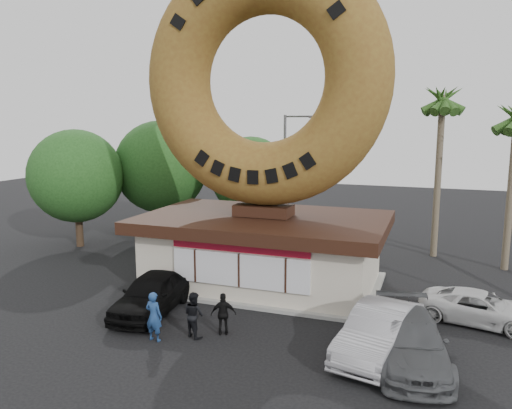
{
  "coord_description": "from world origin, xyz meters",
  "views": [
    {
      "loc": [
        7.38,
        -15.39,
        7.62
      ],
      "look_at": [
        0.35,
        4.0,
        4.15
      ],
      "focal_mm": 35.0,
      "sensor_mm": 36.0,
      "label": 1
    }
  ],
  "objects_px": {
    "car_silver": "(379,331)",
    "car_white": "(481,308)",
    "donut_shop": "(263,248)",
    "car_black": "(151,294)",
    "giant_donut": "(264,80)",
    "street_lamp": "(287,169)",
    "person_left": "(154,316)",
    "person_right": "(224,314)",
    "car_grey": "(410,340)",
    "person_center": "(194,314)"
  },
  "relations": [
    {
      "from": "person_right",
      "to": "car_white",
      "type": "xyz_separation_m",
      "value": [
        8.78,
        4.24,
        -0.16
      ]
    },
    {
      "from": "person_center",
      "to": "car_silver",
      "type": "height_order",
      "value": "person_center"
    },
    {
      "from": "giant_donut",
      "to": "street_lamp",
      "type": "xyz_separation_m",
      "value": [
        -1.86,
        10.0,
        -4.94
      ]
    },
    {
      "from": "person_right",
      "to": "car_silver",
      "type": "distance_m",
      "value": 5.44
    },
    {
      "from": "person_left",
      "to": "car_white",
      "type": "height_order",
      "value": "person_left"
    },
    {
      "from": "giant_donut",
      "to": "car_white",
      "type": "distance_m",
      "value": 12.88
    },
    {
      "from": "giant_donut",
      "to": "person_left",
      "type": "height_order",
      "value": "giant_donut"
    },
    {
      "from": "person_left",
      "to": "car_silver",
      "type": "distance_m",
      "value": 7.68
    },
    {
      "from": "car_black",
      "to": "car_white",
      "type": "distance_m",
      "value": 12.76
    },
    {
      "from": "car_black",
      "to": "person_center",
      "type": "bearing_deg",
      "value": -34.15
    },
    {
      "from": "street_lamp",
      "to": "person_left",
      "type": "height_order",
      "value": "street_lamp"
    },
    {
      "from": "giant_donut",
      "to": "car_grey",
      "type": "height_order",
      "value": "giant_donut"
    },
    {
      "from": "giant_donut",
      "to": "person_center",
      "type": "xyz_separation_m",
      "value": [
        -0.43,
        -6.34,
        -8.59
      ]
    },
    {
      "from": "street_lamp",
      "to": "car_white",
      "type": "height_order",
      "value": "street_lamp"
    },
    {
      "from": "donut_shop",
      "to": "street_lamp",
      "type": "height_order",
      "value": "street_lamp"
    },
    {
      "from": "car_silver",
      "to": "car_white",
      "type": "bearing_deg",
      "value": 61.57
    },
    {
      "from": "person_right",
      "to": "car_grey",
      "type": "height_order",
      "value": "person_right"
    },
    {
      "from": "donut_shop",
      "to": "car_black",
      "type": "bearing_deg",
      "value": -121.96
    },
    {
      "from": "car_silver",
      "to": "car_grey",
      "type": "xyz_separation_m",
      "value": [
        0.98,
        -0.25,
        -0.04
      ]
    },
    {
      "from": "person_left",
      "to": "person_right",
      "type": "height_order",
      "value": "person_left"
    },
    {
      "from": "car_silver",
      "to": "giant_donut",
      "type": "bearing_deg",
      "value": 148.99
    },
    {
      "from": "street_lamp",
      "to": "car_grey",
      "type": "height_order",
      "value": "street_lamp"
    },
    {
      "from": "street_lamp",
      "to": "person_right",
      "type": "distance_m",
      "value": 16.41
    },
    {
      "from": "giant_donut",
      "to": "street_lamp",
      "type": "height_order",
      "value": "giant_donut"
    },
    {
      "from": "donut_shop",
      "to": "car_black",
      "type": "xyz_separation_m",
      "value": [
        -3.05,
        -4.89,
        -0.96
      ]
    },
    {
      "from": "person_center",
      "to": "car_black",
      "type": "height_order",
      "value": "person_center"
    },
    {
      "from": "person_right",
      "to": "car_silver",
      "type": "bearing_deg",
      "value": 161.39
    },
    {
      "from": "person_left",
      "to": "car_silver",
      "type": "xyz_separation_m",
      "value": [
        7.51,
        1.59,
        -0.08
      ]
    },
    {
      "from": "person_center",
      "to": "car_silver",
      "type": "distance_m",
      "value": 6.4
    },
    {
      "from": "car_white",
      "to": "giant_donut",
      "type": "bearing_deg",
      "value": 92.04
    },
    {
      "from": "person_right",
      "to": "person_center",
      "type": "bearing_deg",
      "value": 7.86
    },
    {
      "from": "person_center",
      "to": "car_grey",
      "type": "height_order",
      "value": "person_center"
    },
    {
      "from": "donut_shop",
      "to": "car_black",
      "type": "distance_m",
      "value": 5.84
    },
    {
      "from": "giant_donut",
      "to": "car_silver",
      "type": "relative_size",
      "value": 2.31
    },
    {
      "from": "car_white",
      "to": "street_lamp",
      "type": "bearing_deg",
      "value": 55.54
    },
    {
      "from": "car_grey",
      "to": "car_white",
      "type": "distance_m",
      "value": 4.81
    },
    {
      "from": "donut_shop",
      "to": "person_right",
      "type": "xyz_separation_m",
      "value": [
        0.49,
        -5.8,
        -0.99
      ]
    },
    {
      "from": "car_white",
      "to": "person_left",
      "type": "bearing_deg",
      "value": 128.66
    },
    {
      "from": "person_left",
      "to": "car_grey",
      "type": "bearing_deg",
      "value": -166.56
    },
    {
      "from": "person_center",
      "to": "car_black",
      "type": "distance_m",
      "value": 2.98
    },
    {
      "from": "person_right",
      "to": "car_grey",
      "type": "bearing_deg",
      "value": 158.67
    },
    {
      "from": "donut_shop",
      "to": "car_silver",
      "type": "height_order",
      "value": "donut_shop"
    },
    {
      "from": "giant_donut",
      "to": "car_black",
      "type": "distance_m",
      "value": 10.37
    },
    {
      "from": "donut_shop",
      "to": "car_black",
      "type": "relative_size",
      "value": 2.38
    },
    {
      "from": "car_silver",
      "to": "car_white",
      "type": "relative_size",
      "value": 1.11
    },
    {
      "from": "street_lamp",
      "to": "person_right",
      "type": "relative_size",
      "value": 5.18
    },
    {
      "from": "car_black",
      "to": "car_silver",
      "type": "bearing_deg",
      "value": -9.37
    },
    {
      "from": "giant_donut",
      "to": "street_lamp",
      "type": "relative_size",
      "value": 1.4
    },
    {
      "from": "giant_donut",
      "to": "car_white",
      "type": "height_order",
      "value": "giant_donut"
    },
    {
      "from": "giant_donut",
      "to": "car_grey",
      "type": "xyz_separation_m",
      "value": [
        6.9,
        -5.76,
        -8.66
      ]
    }
  ]
}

